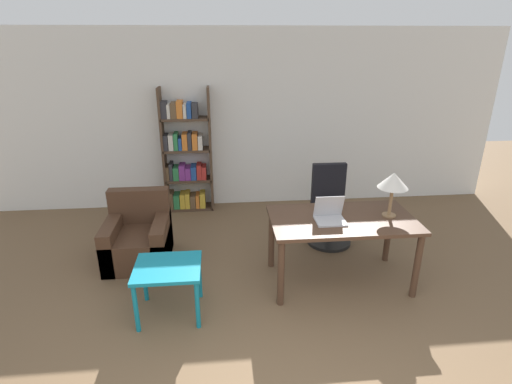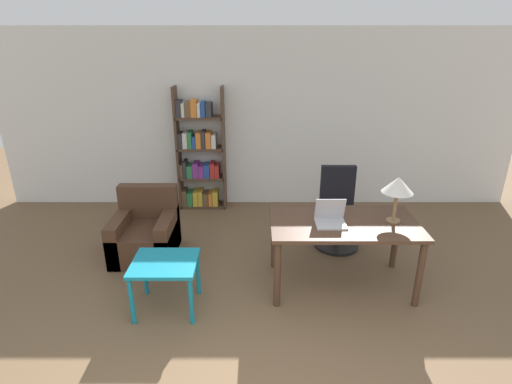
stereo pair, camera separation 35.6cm
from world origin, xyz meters
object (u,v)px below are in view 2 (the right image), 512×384
desk (342,230)px  office_chair (336,213)px  table_lamp (396,186)px  side_table_blue (164,269)px  armchair (144,235)px  laptop (329,218)px  bookshelf (198,156)px

desk → office_chair: 0.97m
table_lamp → side_table_blue: table_lamp is taller
office_chair → desk: bearing=-98.2°
office_chair → armchair: bearing=-173.7°
laptop → table_lamp: (0.66, 0.06, 0.33)m
table_lamp → armchair: size_ratio=0.59×
armchair → bookshelf: 1.69m
desk → bookshelf: bearing=129.3°
bookshelf → table_lamp: bearing=-43.4°
desk → laptop: bearing=-163.1°
desk → office_chair: size_ratio=1.48×
office_chair → laptop: bearing=-106.3°
table_lamp → armchair: table_lamp is taller
laptop → side_table_blue: bearing=-167.8°
table_lamp → side_table_blue: size_ratio=0.77×
office_chair → bookshelf: bearing=147.1°
table_lamp → side_table_blue: bearing=-169.9°
desk → laptop: 0.23m
office_chair → armchair: (-2.42, -0.27, -0.17)m
desk → side_table_blue: 1.86m
armchair → office_chair: bearing=6.3°
laptop → armchair: 2.31m
desk → bookshelf: (-1.79, 2.18, 0.18)m
laptop → table_lamp: bearing=4.8°
bookshelf → desk: bearing=-50.7°
armchair → bookshelf: size_ratio=0.43×
laptop → office_chair: size_ratio=0.30×
desk → armchair: 2.41m
side_table_blue → bookshelf: 2.61m
laptop → office_chair: 1.10m
desk → armchair: bearing=163.5°
office_chair → side_table_blue: size_ratio=1.65×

